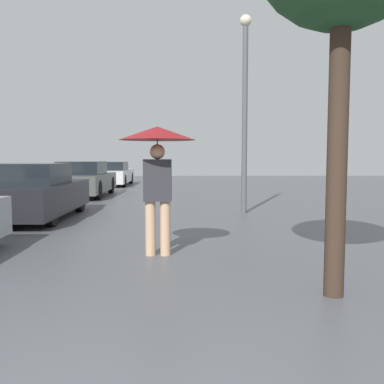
% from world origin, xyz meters
% --- Properties ---
extents(pedestrian, '(1.09, 1.09, 1.85)m').
position_xyz_m(pedestrian, '(-0.01, 4.49, 1.49)').
color(pedestrian, tan).
rests_on(pedestrian, ground_plane).
extents(parked_car_second, '(1.84, 3.88, 1.28)m').
position_xyz_m(parked_car_second, '(-3.17, 8.23, 0.59)').
color(parked_car_second, black).
rests_on(parked_car_second, ground_plane).
extents(parked_car_third, '(1.69, 4.14, 1.25)m').
position_xyz_m(parked_car_third, '(-3.25, 13.88, 0.59)').
color(parked_car_third, '#4C514C').
rests_on(parked_car_third, ground_plane).
extents(parked_car_farthest, '(1.77, 4.28, 1.17)m').
position_xyz_m(parked_car_farthest, '(-3.24, 19.75, 0.56)').
color(parked_car_farthest, silver).
rests_on(parked_car_farthest, ground_plane).
extents(street_lamp, '(0.29, 0.29, 4.87)m').
position_xyz_m(street_lamp, '(1.88, 9.05, 2.84)').
color(street_lamp, '#515456').
rests_on(street_lamp, ground_plane).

